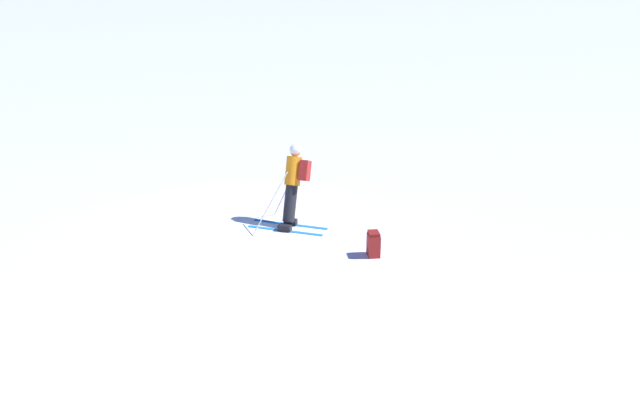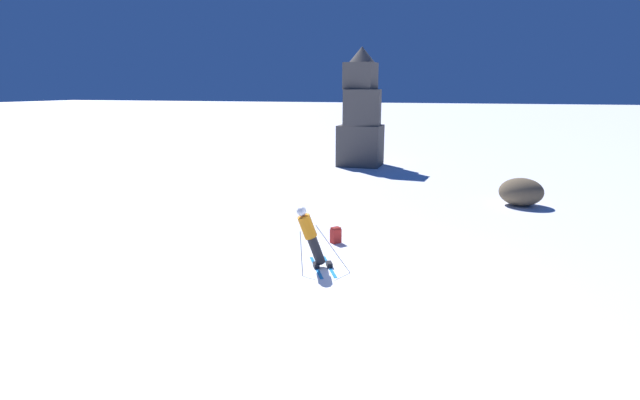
% 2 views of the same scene
% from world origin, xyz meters
% --- Properties ---
extents(ground_plane, '(300.00, 300.00, 0.00)m').
position_xyz_m(ground_plane, '(0.00, 0.00, 0.00)').
color(ground_plane, white).
extents(skier, '(1.55, 1.70, 1.76)m').
position_xyz_m(skier, '(-1.72, -0.13, 0.96)').
color(skier, '#1E7AC6').
rests_on(skier, ground).
extents(spare_backpack, '(0.36, 0.37, 0.50)m').
position_xyz_m(spare_backpack, '(-1.66, 2.21, 0.24)').
color(spare_backpack, '#AD231E').
rests_on(spare_backpack, ground).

